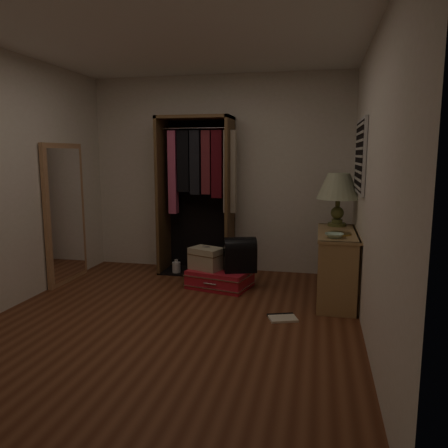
{
  "coord_description": "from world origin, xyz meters",
  "views": [
    {
      "loc": [
        1.33,
        -3.75,
        1.58
      ],
      "look_at": [
        0.3,
        0.95,
        0.8
      ],
      "focal_mm": 35.0,
      "sensor_mm": 36.0,
      "label": 1
    }
  ],
  "objects_px": {
    "black_bag": "(240,254)",
    "table_lamp": "(338,187)",
    "floor_mirror": "(65,214)",
    "console_bookshelf": "(336,263)",
    "pink_suitcase": "(220,278)",
    "train_case": "(206,258)",
    "open_wardrobe": "(199,182)",
    "white_jug": "(176,268)"
  },
  "relations": [
    {
      "from": "train_case",
      "to": "black_bag",
      "type": "xyz_separation_m",
      "value": [
        0.4,
        -0.0,
        0.08
      ]
    },
    {
      "from": "train_case",
      "to": "black_bag",
      "type": "height_order",
      "value": "black_bag"
    },
    {
      "from": "floor_mirror",
      "to": "table_lamp",
      "type": "distance_m",
      "value": 3.29
    },
    {
      "from": "pink_suitcase",
      "to": "table_lamp",
      "type": "xyz_separation_m",
      "value": [
        1.33,
        0.25,
        1.09
      ]
    },
    {
      "from": "console_bookshelf",
      "to": "white_jug",
      "type": "height_order",
      "value": "console_bookshelf"
    },
    {
      "from": "black_bag",
      "to": "table_lamp",
      "type": "xyz_separation_m",
      "value": [
        1.09,
        0.27,
        0.77
      ]
    },
    {
      "from": "console_bookshelf",
      "to": "table_lamp",
      "type": "distance_m",
      "value": 0.88
    },
    {
      "from": "console_bookshelf",
      "to": "floor_mirror",
      "type": "distance_m",
      "value": 3.27
    },
    {
      "from": "open_wardrobe",
      "to": "pink_suitcase",
      "type": "height_order",
      "value": "open_wardrobe"
    },
    {
      "from": "console_bookshelf",
      "to": "pink_suitcase",
      "type": "xyz_separation_m",
      "value": [
        -1.33,
        0.11,
        -0.28
      ]
    },
    {
      "from": "black_bag",
      "to": "table_lamp",
      "type": "distance_m",
      "value": 1.36
    },
    {
      "from": "floor_mirror",
      "to": "pink_suitcase",
      "type": "height_order",
      "value": "floor_mirror"
    },
    {
      "from": "open_wardrobe",
      "to": "pink_suitcase",
      "type": "bearing_deg",
      "value": -55.76
    },
    {
      "from": "floor_mirror",
      "to": "table_lamp",
      "type": "relative_size",
      "value": 2.63
    },
    {
      "from": "black_bag",
      "to": "white_jug",
      "type": "relative_size",
      "value": 2.21
    },
    {
      "from": "console_bookshelf",
      "to": "floor_mirror",
      "type": "relative_size",
      "value": 0.66
    },
    {
      "from": "open_wardrobe",
      "to": "pink_suitcase",
      "type": "distance_m",
      "value": 1.33
    },
    {
      "from": "console_bookshelf",
      "to": "floor_mirror",
      "type": "bearing_deg",
      "value": -179.27
    },
    {
      "from": "floor_mirror",
      "to": "table_lamp",
      "type": "height_order",
      "value": "floor_mirror"
    },
    {
      "from": "floor_mirror",
      "to": "open_wardrobe",
      "type": "bearing_deg",
      "value": 27.43
    },
    {
      "from": "black_bag",
      "to": "table_lamp",
      "type": "height_order",
      "value": "table_lamp"
    },
    {
      "from": "pink_suitcase",
      "to": "open_wardrobe",
      "type": "bearing_deg",
      "value": 137.28
    },
    {
      "from": "black_bag",
      "to": "pink_suitcase",
      "type": "bearing_deg",
      "value": 156.83
    },
    {
      "from": "black_bag",
      "to": "table_lamp",
      "type": "bearing_deg",
      "value": -5.39
    },
    {
      "from": "open_wardrobe",
      "to": "floor_mirror",
      "type": "bearing_deg",
      "value": -152.57
    },
    {
      "from": "pink_suitcase",
      "to": "white_jug",
      "type": "height_order",
      "value": "pink_suitcase"
    },
    {
      "from": "console_bookshelf",
      "to": "pink_suitcase",
      "type": "bearing_deg",
      "value": 175.21
    },
    {
      "from": "console_bookshelf",
      "to": "pink_suitcase",
      "type": "distance_m",
      "value": 1.37
    },
    {
      "from": "train_case",
      "to": "open_wardrobe",
      "type": "bearing_deg",
      "value": 134.64
    },
    {
      "from": "pink_suitcase",
      "to": "white_jug",
      "type": "bearing_deg",
      "value": 160.32
    },
    {
      "from": "pink_suitcase",
      "to": "train_case",
      "type": "distance_m",
      "value": 0.29
    },
    {
      "from": "pink_suitcase",
      "to": "train_case",
      "type": "height_order",
      "value": "train_case"
    },
    {
      "from": "train_case",
      "to": "floor_mirror",
      "type": "bearing_deg",
      "value": -153.15
    },
    {
      "from": "pink_suitcase",
      "to": "train_case",
      "type": "relative_size",
      "value": 1.79
    },
    {
      "from": "console_bookshelf",
      "to": "black_bag",
      "type": "distance_m",
      "value": 1.09
    },
    {
      "from": "black_bag",
      "to": "white_jug",
      "type": "height_order",
      "value": "black_bag"
    },
    {
      "from": "pink_suitcase",
      "to": "table_lamp",
      "type": "height_order",
      "value": "table_lamp"
    },
    {
      "from": "floor_mirror",
      "to": "black_bag",
      "type": "distance_m",
      "value": 2.2
    },
    {
      "from": "black_bag",
      "to": "console_bookshelf",
      "type": "bearing_deg",
      "value": -23.99
    },
    {
      "from": "pink_suitcase",
      "to": "black_bag",
      "type": "distance_m",
      "value": 0.4
    },
    {
      "from": "open_wardrobe",
      "to": "black_bag",
      "type": "height_order",
      "value": "open_wardrobe"
    },
    {
      "from": "floor_mirror",
      "to": "table_lamp",
      "type": "xyz_separation_m",
      "value": [
        3.24,
        0.4,
        0.35
      ]
    }
  ]
}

